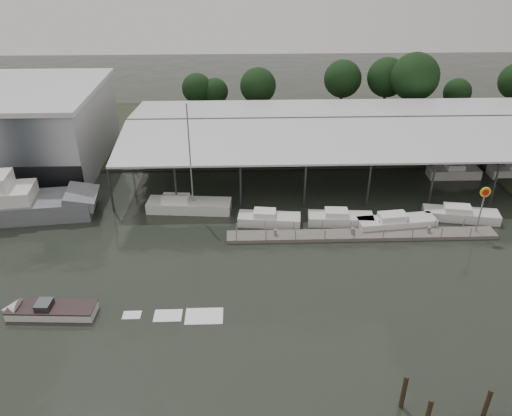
{
  "coord_description": "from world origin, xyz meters",
  "views": [
    {
      "loc": [
        2.59,
        -33.62,
        27.71
      ],
      "look_at": [
        4.08,
        11.99,
        2.5
      ],
      "focal_mm": 35.0,
      "sensor_mm": 36.0,
      "label": 1
    }
  ],
  "objects_px": {
    "speedboat_underway": "(44,310)",
    "shell_fuel_sign": "(483,202)",
    "grey_trawler": "(6,204)",
    "white_sailboat": "(188,205)"
  },
  "relations": [
    {
      "from": "speedboat_underway",
      "to": "shell_fuel_sign",
      "type": "bearing_deg",
      "value": -161.7
    },
    {
      "from": "grey_trawler",
      "to": "speedboat_underway",
      "type": "xyz_separation_m",
      "value": [
        9.44,
        -16.54,
        -1.19
      ]
    },
    {
      "from": "grey_trawler",
      "to": "white_sailboat",
      "type": "bearing_deg",
      "value": -3.91
    },
    {
      "from": "grey_trawler",
      "to": "white_sailboat",
      "type": "relative_size",
      "value": 1.54
    },
    {
      "from": "shell_fuel_sign",
      "to": "white_sailboat",
      "type": "height_order",
      "value": "white_sailboat"
    },
    {
      "from": "white_sailboat",
      "to": "speedboat_underway",
      "type": "bearing_deg",
      "value": -115.65
    },
    {
      "from": "shell_fuel_sign",
      "to": "white_sailboat",
      "type": "relative_size",
      "value": 0.44
    },
    {
      "from": "speedboat_underway",
      "to": "grey_trawler",
      "type": "bearing_deg",
      "value": -57.21
    },
    {
      "from": "shell_fuel_sign",
      "to": "grey_trawler",
      "type": "distance_m",
      "value": 50.64
    },
    {
      "from": "shell_fuel_sign",
      "to": "white_sailboat",
      "type": "bearing_deg",
      "value": 168.44
    }
  ]
}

